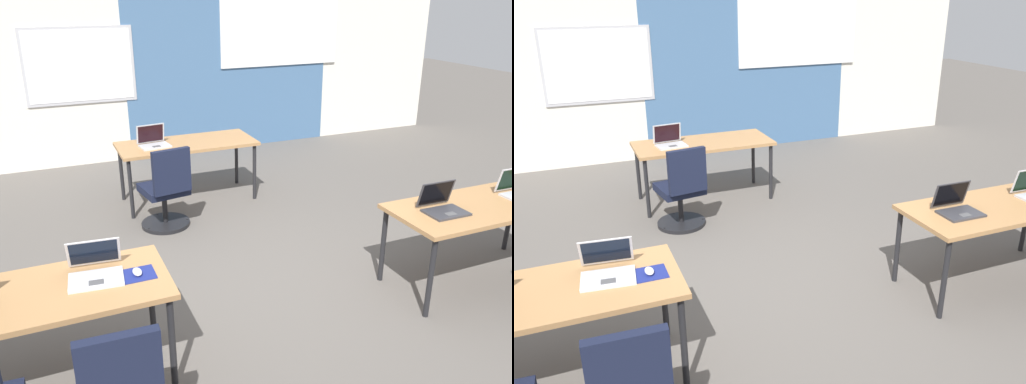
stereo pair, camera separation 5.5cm
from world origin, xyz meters
TOP-DOWN VIEW (x-y plane):
  - ground_plane at (0.00, 0.00)m, footprint 24.00×24.00m
  - back_wall_assembly at (0.04, 4.20)m, footprint 10.00×0.27m
  - desk_near_left at (-1.75, -0.60)m, footprint 1.60×0.70m
  - desk_near_right at (1.75, -0.60)m, footprint 1.60×0.70m
  - desk_far_center at (0.00, 2.20)m, footprint 1.60×0.70m
  - laptop_near_left_inner at (-1.38, -0.54)m, footprint 0.36×0.35m
  - mousepad_near_left_inner at (-1.14, -0.62)m, footprint 0.22×0.19m
  - mouse_near_left_inner at (-1.14, -0.62)m, footprint 0.06×0.10m
  - laptop_far_left at (-0.39, 2.20)m, footprint 0.36×0.30m
  - chair_far_left at (-0.44, 1.50)m, footprint 0.52×0.57m
  - laptop_near_right_inner at (1.33, -0.59)m, footprint 0.33×0.29m

SIDE VIEW (x-z plane):
  - ground_plane at x=0.00m, z-range 0.00..0.00m
  - chair_far_left at x=-0.44m, z-range -0.08..0.84m
  - desk_near_left at x=-1.75m, z-range 0.30..1.02m
  - desk_near_right at x=1.75m, z-range 0.30..1.02m
  - desk_far_center at x=0.00m, z-range 0.30..1.02m
  - mousepad_near_left_inner at x=-1.14m, z-range 0.72..0.72m
  - mouse_near_left_inner at x=-1.14m, z-range 0.72..0.76m
  - laptop_near_left_inner at x=-1.38m, z-range 0.66..0.88m
  - laptop_near_right_inner at x=1.33m, z-range 0.65..0.89m
  - laptop_far_left at x=-0.39m, z-range 0.65..0.89m
  - back_wall_assembly at x=0.04m, z-range 0.01..2.81m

